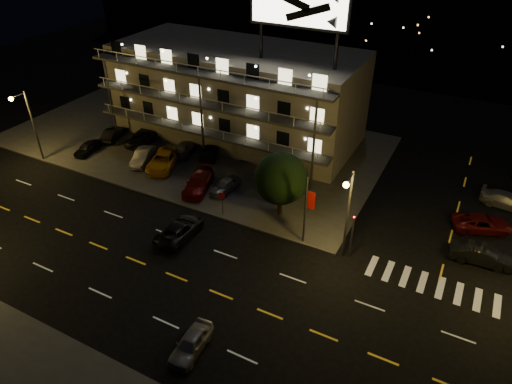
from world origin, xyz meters
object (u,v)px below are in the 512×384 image
at_px(lot_car_7, 185,148).
at_px(side_car_0, 481,255).
at_px(tree, 280,180).
at_px(lot_car_4, 225,185).
at_px(road_car_west, 180,230).
at_px(road_car_east, 191,343).
at_px(lot_car_2, 164,160).

distance_m(lot_car_7, side_car_0, 31.55).
bearing_deg(side_car_0, tree, 90.06).
relative_size(lot_car_4, road_car_west, 0.73).
relative_size(tree, side_car_0, 1.33).
bearing_deg(road_car_east, side_car_0, 44.59).
xyz_separation_m(side_car_0, road_car_east, (-15.61, -17.63, -0.10)).
bearing_deg(road_car_east, road_car_west, 125.02).
xyz_separation_m(tree, road_car_west, (-6.18, -6.78, -3.07)).
xyz_separation_m(side_car_0, road_car_west, (-23.11, -8.34, -0.05)).
bearing_deg(lot_car_7, lot_car_2, 74.40).
distance_m(lot_car_4, road_car_east, 18.68).
relative_size(lot_car_7, side_car_0, 1.00).
distance_m(lot_car_4, lot_car_7, 9.30).
height_order(tree, lot_car_7, tree).
bearing_deg(road_car_east, lot_car_2, 127.41).
xyz_separation_m(tree, lot_car_7, (-14.35, 5.66, -2.96)).
height_order(tree, lot_car_2, tree).
height_order(lot_car_7, road_car_east, lot_car_7).
bearing_deg(side_car_0, lot_car_2, 83.95).
relative_size(lot_car_4, lot_car_7, 0.81).
bearing_deg(road_car_east, lot_car_7, 121.91).
relative_size(side_car_0, road_car_west, 0.90).
bearing_deg(road_car_west, road_car_east, 128.55).
height_order(lot_car_2, road_car_east, lot_car_2).
relative_size(lot_car_2, lot_car_4, 1.48).
relative_size(tree, lot_car_4, 1.64).
distance_m(lot_car_2, lot_car_4, 8.33).
distance_m(tree, side_car_0, 17.27).
distance_m(tree, lot_car_2, 15.00).
height_order(tree, side_car_0, tree).
bearing_deg(lot_car_2, side_car_0, -18.46).
height_order(lot_car_4, lot_car_7, lot_car_7).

